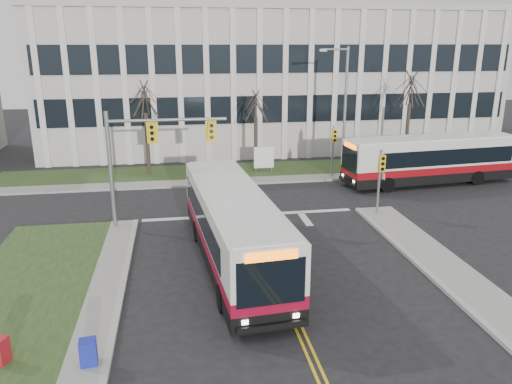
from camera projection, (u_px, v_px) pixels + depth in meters
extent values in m
plane|color=black|center=(277.00, 280.00, 20.77)|extent=(120.00, 120.00, 0.00)
cube|color=#9E9B93|center=(82.00, 369.00, 14.96)|extent=(1.20, 26.00, 0.14)
cube|color=#9E9B93|center=(303.00, 178.00, 35.88)|extent=(44.00, 1.60, 0.14)
cube|color=#29411C|center=(294.00, 169.00, 38.52)|extent=(44.00, 5.00, 0.12)
cube|color=beige|center=(267.00, 80.00, 48.15)|extent=(40.00, 16.00, 12.00)
cylinder|color=slate|center=(111.00, 172.00, 25.57)|extent=(0.22, 0.22, 6.20)
cylinder|color=slate|center=(168.00, 120.00, 25.28)|extent=(6.00, 0.16, 0.16)
cube|color=yellow|center=(152.00, 133.00, 25.19)|extent=(0.34, 0.24, 0.92)
cube|color=yellow|center=(211.00, 131.00, 25.64)|extent=(0.34, 0.24, 0.92)
cylinder|color=slate|center=(379.00, 183.00, 27.93)|extent=(0.14, 0.14, 3.80)
cube|color=yellow|center=(382.00, 163.00, 27.39)|extent=(0.34, 0.24, 0.92)
cylinder|color=slate|center=(333.00, 152.00, 35.96)|extent=(0.14, 0.14, 3.80)
cube|color=yellow|center=(334.00, 136.00, 35.43)|extent=(0.34, 0.24, 0.92)
cylinder|color=slate|center=(345.00, 113.00, 36.00)|extent=(0.20, 0.20, 9.20)
cylinder|color=slate|center=(336.00, 49.00, 34.59)|extent=(1.80, 0.14, 0.14)
cube|color=slate|center=(323.00, 50.00, 34.47)|extent=(0.50, 0.25, 0.18)
cylinder|color=slate|center=(256.00, 167.00, 37.46)|extent=(0.08, 0.08, 1.00)
cylinder|color=slate|center=(272.00, 166.00, 37.64)|extent=(0.08, 0.08, 1.00)
cube|color=white|center=(264.00, 157.00, 37.34)|extent=(1.50, 0.12, 1.60)
cylinder|color=#42352B|center=(148.00, 145.00, 36.21)|extent=(0.28, 0.28, 4.62)
cylinder|color=#42352B|center=(256.00, 145.00, 37.69)|extent=(0.28, 0.28, 4.09)
cylinder|color=#42352B|center=(407.00, 135.00, 39.19)|extent=(0.28, 0.28, 4.95)
cube|color=#16229D|center=(88.00, 354.00, 15.02)|extent=(0.55, 0.50, 0.95)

